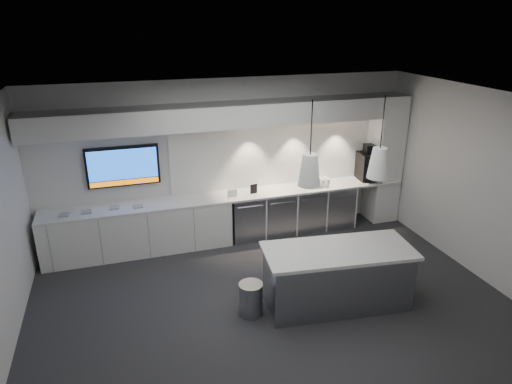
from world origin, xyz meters
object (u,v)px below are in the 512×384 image
object	(u,v)px
bin	(251,299)
coffee_machine	(369,165)
wall_tv	(123,166)
island	(337,276)

from	to	relation	value
bin	coffee_machine	xyz separation A→B (m)	(3.22, 2.41, 0.95)
wall_tv	bin	size ratio (longest dim) A/B	2.57
bin	coffee_machine	size ratio (longest dim) A/B	0.67
wall_tv	coffee_machine	bearing A→B (deg)	-2.97
wall_tv	bin	bearing A→B (deg)	-60.03
bin	coffee_machine	bearing A→B (deg)	36.80
island	wall_tv	bearing A→B (deg)	141.47
island	coffee_machine	world-z (taller)	coffee_machine
wall_tv	bin	world-z (taller)	wall_tv
island	bin	distance (m)	1.30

